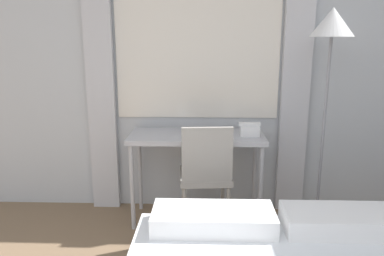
# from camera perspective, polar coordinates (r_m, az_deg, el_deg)

# --- Properties ---
(wall_back_with_window) EXTENTS (5.36, 0.13, 2.70)m
(wall_back_with_window) POSITION_cam_1_polar(r_m,az_deg,el_deg) (3.32, -2.15, 10.29)
(wall_back_with_window) COLOR silver
(wall_back_with_window) RESTS_ON ground_plane
(desk) EXTENTS (1.11, 0.46, 0.76)m
(desk) POSITION_cam_1_polar(r_m,az_deg,el_deg) (3.12, 0.71, -2.38)
(desk) COLOR #B2B2B7
(desk) RESTS_ON ground_plane
(desk_chair) EXTENTS (0.43, 0.43, 0.91)m
(desk_chair) POSITION_cam_1_polar(r_m,az_deg,el_deg) (2.94, 2.10, -6.62)
(desk_chair) COLOR gray
(desk_chair) RESTS_ON ground_plane
(standing_lamp) EXTENTS (0.32, 0.32, 1.76)m
(standing_lamp) POSITION_cam_1_polar(r_m,az_deg,el_deg) (3.02, 20.32, 11.12)
(standing_lamp) COLOR #4C4C51
(standing_lamp) RESTS_ON ground_plane
(telephone) EXTENTS (0.18, 0.14, 0.11)m
(telephone) POSITION_cam_1_polar(r_m,az_deg,el_deg) (3.10, 8.74, -0.25)
(telephone) COLOR white
(telephone) RESTS_ON desk
(book) EXTENTS (0.32, 0.22, 0.02)m
(book) POSITION_cam_1_polar(r_m,az_deg,el_deg) (3.10, 1.71, -0.73)
(book) COLOR #4C4238
(book) RESTS_ON desk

